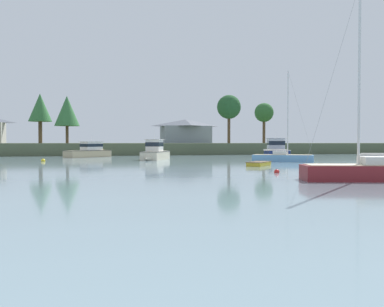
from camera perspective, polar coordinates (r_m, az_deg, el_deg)
The scene contains 15 objects.
far_shore_bank at distance 97.68m, azimuth -9.02°, elevation 0.78°, with size 170.35×47.67×2.15m, color #4C563D.
sailboat_maroon at distance 27.38m, azimuth 22.95°, elevation -2.88°, with size 8.19×4.46×12.53m.
sailboat_skyblue at distance 50.90m, azimuth 12.23°, elevation -0.84°, with size 7.11×5.13×11.31m.
dinghy_yellow at distance 41.75m, azimuth 9.10°, elevation -1.46°, with size 3.54×3.74×0.57m.
cruiser_cream at distance 55.70m, azimuth -5.17°, elevation -0.21°, with size 5.40×8.54×4.45m.
cruiser_navy at distance 70.02m, azimuth 11.29°, elevation 0.18°, with size 6.22×10.68×5.67m.
cruiser_sand at distance 67.71m, azimuth -13.42°, elevation 0.02°, with size 8.24×7.37×4.25m.
mooring_buoy_red at distance 32.29m, azimuth 11.46°, elevation -2.47°, with size 0.40×0.40×0.45m.
mooring_buoy_yellow at distance 53.74m, azimuth -19.60°, elevation -0.93°, with size 0.50×0.50×0.56m.
mooring_buoy_orange at distance 67.47m, azimuth -3.93°, elevation -0.38°, with size 0.41×0.41×0.47m.
shore_tree_center_right at distance 85.53m, azimuth 5.05°, elevation 6.28°, with size 4.84×4.84×9.76m.
shore_tree_inland_c at distance 107.04m, azimuth 9.78°, elevation 5.45°, with size 4.78×4.78×10.05m.
shore_tree_far_left at distance 90.84m, azimuth -19.98°, elevation 5.84°, with size 4.64×4.64×10.09m.
shore_tree_left_mid at distance 83.47m, azimuth -16.66°, elevation 5.56°, with size 4.68×4.68×9.03m.
cottage_near_water at distance 105.99m, azimuth -0.89°, elevation 3.10°, with size 12.64×8.72×5.97m.
Camera 1 is at (-8.76, -4.84, 2.30)m, focal length 39.18 mm.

